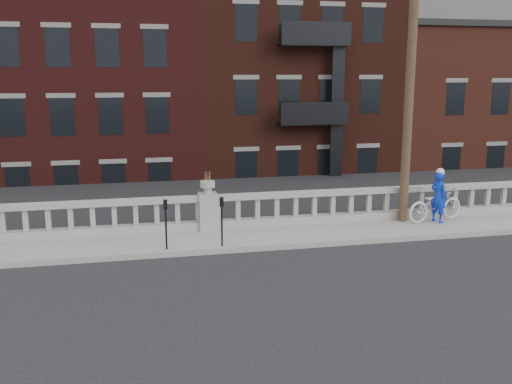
# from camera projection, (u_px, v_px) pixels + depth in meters

# --- Properties ---
(ground) EXTENTS (120.00, 120.00, 0.00)m
(ground) POSITION_uv_depth(u_px,v_px,m) (231.00, 278.00, 13.50)
(ground) COLOR black
(ground) RESTS_ON ground
(sidewalk) EXTENTS (32.00, 2.20, 0.15)m
(sidewalk) POSITION_uv_depth(u_px,v_px,m) (213.00, 240.00, 16.36)
(sidewalk) COLOR gray
(sidewalk) RESTS_ON ground
(balustrade) EXTENTS (28.00, 0.34, 1.03)m
(balustrade) POSITION_uv_depth(u_px,v_px,m) (208.00, 213.00, 17.15)
(balustrade) COLOR gray
(balustrade) RESTS_ON sidewalk
(planter_pedestal) EXTENTS (0.55, 0.55, 1.76)m
(planter_pedestal) POSITION_uv_depth(u_px,v_px,m) (208.00, 207.00, 17.11)
(planter_pedestal) COLOR gray
(planter_pedestal) RESTS_ON sidewalk
(lower_level) EXTENTS (80.00, 44.00, 20.80)m
(lower_level) POSITION_uv_depth(u_px,v_px,m) (175.00, 109.00, 35.12)
(lower_level) COLOR #605E59
(lower_level) RESTS_ON ground
(utility_pole) EXTENTS (1.60, 0.28, 10.00)m
(utility_pole) POSITION_uv_depth(u_px,v_px,m) (411.00, 57.00, 17.17)
(utility_pole) COLOR #422D1E
(utility_pole) RESTS_ON sidewalk
(parking_meter_c) EXTENTS (0.10, 0.09, 1.36)m
(parking_meter_c) POSITION_uv_depth(u_px,v_px,m) (166.00, 219.00, 15.07)
(parking_meter_c) COLOR black
(parking_meter_c) RESTS_ON sidewalk
(parking_meter_d) EXTENTS (0.10, 0.09, 1.36)m
(parking_meter_d) POSITION_uv_depth(u_px,v_px,m) (222.00, 216.00, 15.38)
(parking_meter_d) COLOR black
(parking_meter_d) RESTS_ON sidewalk
(bicycle) EXTENTS (2.19, 1.19, 1.09)m
(bicycle) POSITION_uv_depth(u_px,v_px,m) (435.00, 204.00, 18.09)
(bicycle) COLOR silver
(bicycle) RESTS_ON sidewalk
(cyclist) EXTENTS (0.57, 0.69, 1.62)m
(cyclist) POSITION_uv_depth(u_px,v_px,m) (439.00, 197.00, 17.90)
(cyclist) COLOR #0D2DC5
(cyclist) RESTS_ON sidewalk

